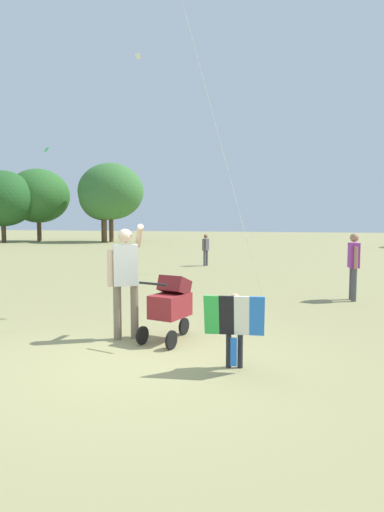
{
  "coord_description": "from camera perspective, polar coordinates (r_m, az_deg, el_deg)",
  "views": [
    {
      "loc": [
        2.15,
        -5.36,
        1.9
      ],
      "look_at": [
        0.35,
        1.57,
        1.3
      ],
      "focal_mm": 30.87,
      "sensor_mm": 36.0,
      "label": 1
    }
  ],
  "objects": [
    {
      "name": "stroller",
      "position": [
        6.9,
        -2.75,
        -6.01
      ],
      "size": [
        0.7,
        1.12,
        1.03
      ],
      "color": "black",
      "rests_on": "ground"
    },
    {
      "name": "distant_kites_cluster",
      "position": [
        29.92,
        14.76,
        21.85
      ],
      "size": [
        28.65,
        14.2,
        11.53
      ],
      "color": "green"
    },
    {
      "name": "treeline_distant",
      "position": [
        36.98,
        -13.51,
        7.51
      ],
      "size": [
        37.29,
        7.71,
        6.48
      ],
      "color": "brown",
      "rests_on": "ground"
    },
    {
      "name": "person_sitting_far",
      "position": [
        17.85,
        1.79,
        1.14
      ],
      "size": [
        0.24,
        0.4,
        1.29
      ],
      "color": "#4C4C51",
      "rests_on": "ground"
    },
    {
      "name": "person_red_shirt",
      "position": [
        10.89,
        20.21,
        -0.63
      ],
      "size": [
        0.25,
        0.5,
        1.57
      ],
      "color": "#4C4C51",
      "rests_on": "ground"
    },
    {
      "name": "ground_plane",
      "position": [
        6.08,
        -7.12,
        -13.47
      ],
      "size": [
        120.0,
        120.0,
        0.0
      ],
      "primitive_type": "plane",
      "color": "#938E5B"
    },
    {
      "name": "child_with_butterfly_kite",
      "position": [
        5.64,
        5.52,
        -8.54
      ],
      "size": [
        0.76,
        0.39,
        0.97
      ],
      "color": "#232328",
      "rests_on": "ground"
    },
    {
      "name": "person_adult_flyer",
      "position": [
        7.0,
        -8.61,
        -2.19
      ],
      "size": [
        0.56,
        0.68,
        1.83
      ],
      "color": "#7F705B",
      "rests_on": "ground"
    }
  ]
}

